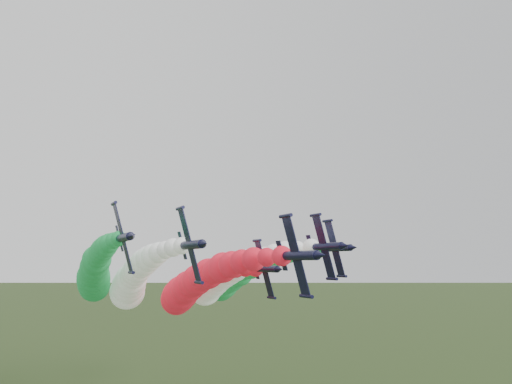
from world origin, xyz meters
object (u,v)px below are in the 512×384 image
Objects in this scene: jet_outer_right at (236,277)px; jet_inner_left at (132,281)px; jet_lead at (190,288)px; jet_outer_left at (95,275)px; jet_inner_right at (219,279)px; jet_trail at (189,291)px.

jet_inner_left is at bearing -161.40° from jet_outer_right.
jet_lead is 0.99× the size of jet_inner_left.
jet_inner_left is (-10.70, 12.91, 1.21)m from jet_lead.
jet_inner_left is 34.02m from jet_outer_right.
jet_lead is 1.00× the size of jet_outer_left.
jet_outer_right is at bearing 3.75° from jet_outer_left.
jet_inner_left is at bearing -176.43° from jet_inner_right.
jet_outer_left is at bearing 133.28° from jet_inner_left.
jet_outer_left is at bearing -168.32° from jet_trail.
jet_outer_left is 40.10m from jet_outer_right.
jet_trail is (26.82, 5.54, -4.90)m from jet_outer_left.
jet_outer_left is 1.00× the size of jet_trail.
jet_inner_left is 1.00× the size of jet_outer_right.
jet_outer_right is at bearing 47.80° from jet_lead.
jet_outer_left is 1.00× the size of jet_outer_right.
jet_lead is at bearing -48.88° from jet_outer_left.
jet_outer_right is (21.54, 23.76, 1.46)m from jet_lead.
jet_outer_right reaches higher than jet_inner_left.
jet_outer_left reaches higher than jet_inner_right.
jet_inner_left is 23.49m from jet_inner_right.
jet_lead is 1.00× the size of jet_outer_right.
jet_inner_left is 1.00× the size of jet_trail.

